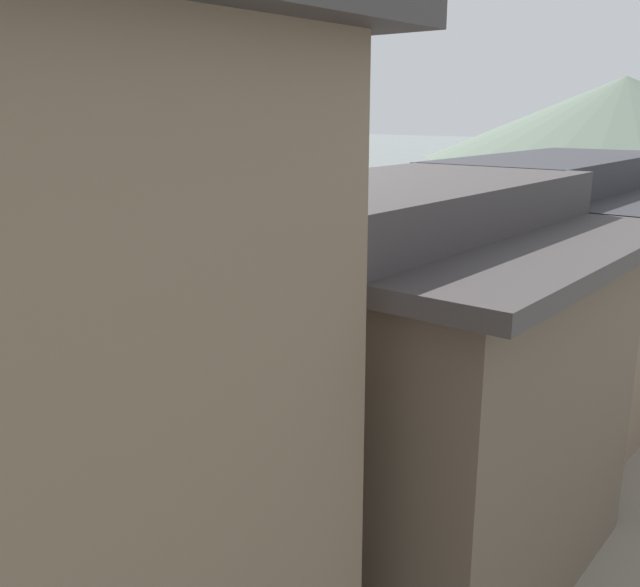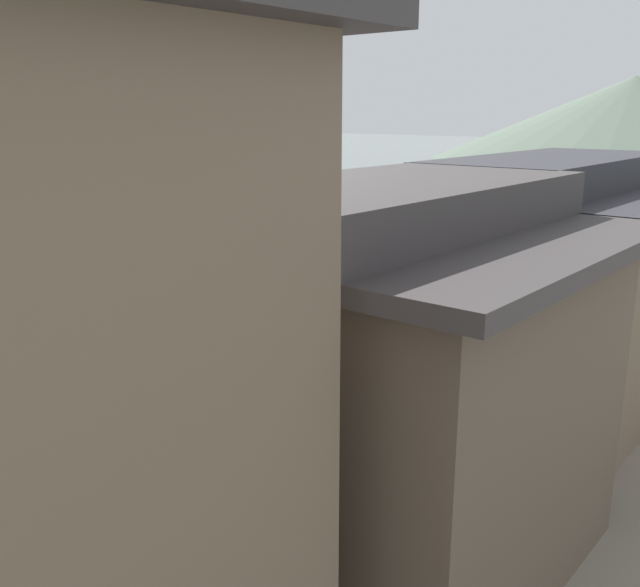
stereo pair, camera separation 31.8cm
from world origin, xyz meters
The scene contains 10 objects.
boat_moored_second centered at (5.20, 17.69, 0.18)m, with size 1.17×5.27×0.54m.
boat_moored_far centered at (5.42, 22.75, 0.13)m, with size 1.89×3.73×0.37m.
boat_midriver_drifting centered at (-5.42, 25.13, 0.23)m, with size 2.58×3.77×0.66m.
boat_upstream_distant centered at (5.51, 9.65, 0.20)m, with size 1.55×4.38×0.60m.
boat_crossing_west centered at (1.54, 12.90, 0.18)m, with size 3.22×4.65×0.55m.
house_waterfront_second centered at (11.66, 8.99, 3.59)m, with size 6.95×6.69×6.14m.
house_waterfront_tall centered at (11.38, 16.00, 3.58)m, with size 6.39×7.54×6.14m.
mooring_post_dock_mid centered at (7.64, 14.02, 1.01)m, with size 0.20×0.20×0.84m, color #473828.
mooring_post_dock_far centered at (7.64, 25.18, 1.07)m, with size 0.20×0.20×0.96m, color #473828.
hill_far_west centered at (-18.42, 121.85, 6.60)m, with size 63.11×63.11×13.20m, color #5B6B5B.
Camera 2 is at (17.63, 0.31, 7.73)m, focal length 39.10 mm.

